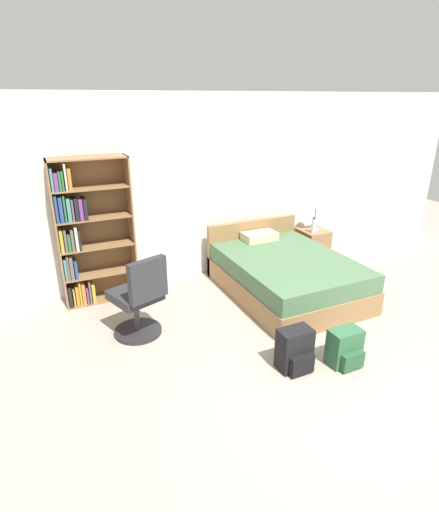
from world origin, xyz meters
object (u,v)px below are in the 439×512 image
object	(u,v)px
nightstand	(312,246)
backpack_green	(345,348)
table_lamp	(316,203)
bed	(284,273)
bookshelf	(85,235)
water_bottle	(313,226)
backpack_black	(295,350)
office_chair	(139,300)

from	to	relation	value
nightstand	backpack_green	size ratio (longest dim) A/B	1.41
nightstand	backpack_green	xyz separation A→B (m)	(-1.38, -2.37, -0.09)
nightstand	table_lamp	distance (m)	0.70
bed	table_lamp	world-z (taller)	table_lamp
bookshelf	water_bottle	size ratio (longest dim) A/B	7.49
bed	backpack_black	world-z (taller)	bed
bookshelf	backpack_black	bearing A→B (deg)	-55.52
bookshelf	water_bottle	distance (m)	3.39
bed	table_lamp	xyz separation A→B (m)	(1.05, 0.76, 0.69)
office_chair	backpack_green	size ratio (longest dim) A/B	2.58
bookshelf	office_chair	world-z (taller)	bookshelf
bookshelf	backpack_black	xyz separation A→B (m)	(1.60, -2.33, -0.72)
water_bottle	table_lamp	bearing A→B (deg)	46.45
table_lamp	backpack_green	world-z (taller)	table_lamp
office_chair	table_lamp	world-z (taller)	table_lamp
bookshelf	office_chair	distance (m)	1.26
backpack_black	nightstand	bearing A→B (deg)	49.76
nightstand	bookshelf	bearing A→B (deg)	178.29
office_chair	backpack_black	distance (m)	1.74
nightstand	table_lamp	xyz separation A→B (m)	(0.01, 0.00, 0.70)
table_lamp	water_bottle	bearing A→B (deg)	-133.55
bookshelf	backpack_black	distance (m)	2.91
office_chair	backpack_green	xyz separation A→B (m)	(1.72, -1.36, -0.28)
bed	water_bottle	world-z (taller)	bed
table_lamp	backpack_black	size ratio (longest dim) A/B	1.24
bed	water_bottle	xyz separation A→B (m)	(0.94, 0.64, 0.38)
backpack_green	nightstand	bearing A→B (deg)	59.78
bookshelf	office_chair	xyz separation A→B (m)	(0.37, -1.11, -0.46)
table_lamp	backpack_green	size ratio (longest dim) A/B	1.40
office_chair	water_bottle	xyz separation A→B (m)	(3.00, 0.90, 0.20)
nightstand	backpack_black	size ratio (longest dim) A/B	1.25
bed	water_bottle	size ratio (longest dim) A/B	8.08
table_lamp	backpack_green	bearing A→B (deg)	-120.38
nightstand	water_bottle	xyz separation A→B (m)	(-0.10, -0.11, 0.39)
bookshelf	backpack_black	world-z (taller)	bookshelf
office_chair	table_lamp	distance (m)	3.32
backpack_black	bed	bearing A→B (deg)	60.25
bookshelf	table_lamp	size ratio (longest dim) A/B	3.49
office_chair	table_lamp	bearing A→B (deg)	18.03
table_lamp	backpack_black	bearing A→B (deg)	-130.35
bed	table_lamp	bearing A→B (deg)	35.86
water_bottle	backpack_black	distance (m)	2.79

